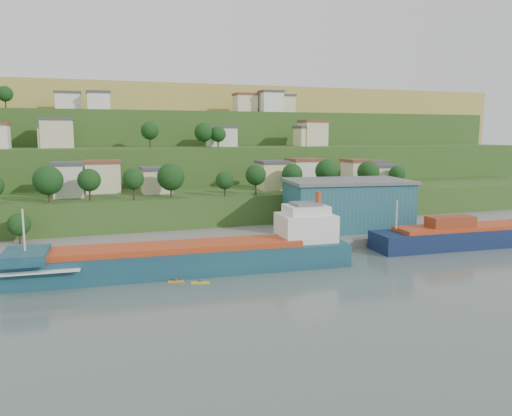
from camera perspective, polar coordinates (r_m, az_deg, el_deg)
name	(u,v)px	position (r m, az deg, el deg)	size (l,w,h in m)	color
ground	(217,281)	(91.58, -4.51, -8.32)	(500.00, 500.00, 0.00)	#4B5B54
quay	(267,242)	(123.27, 1.26, -3.91)	(220.00, 26.00, 4.00)	slate
hillside	(132,187)	(255.97, -14.00, 2.29)	(360.00, 210.28, 96.00)	#284719
cargo_ship_near	(199,258)	(97.60, -6.56, -5.69)	(64.63, 13.73, 16.49)	#123046
cargo_ship_far	(488,235)	(132.36, 24.98, -2.81)	(55.51, 12.18, 14.97)	#0D213B
warehouse	(347,204)	(131.38, 10.33, 0.46)	(33.31, 23.07, 12.80)	#205461
kayak_orange	(176,281)	(91.89, -9.14, -8.21)	(2.95, 1.07, 0.73)	orange
kayak_yellow	(200,282)	(90.58, -6.38, -8.37)	(3.33, 1.62, 0.83)	gold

